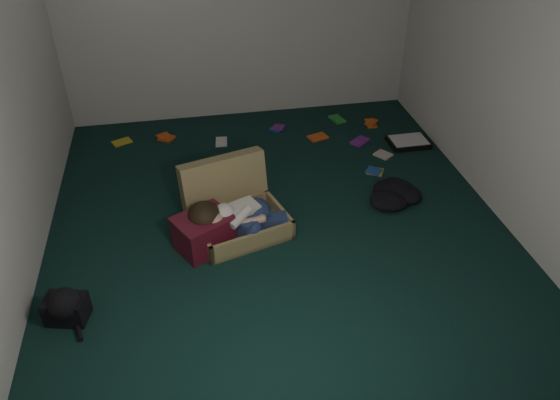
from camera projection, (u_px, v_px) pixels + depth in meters
name	position (u px, v px, depth m)	size (l,w,h in m)	color
floor	(277.00, 222.00, 4.92)	(4.50, 4.50, 0.00)	black
wall_back	(239.00, 5.00, 5.97)	(4.50, 4.50, 0.00)	silver
wall_front	(371.00, 296.00, 2.36)	(4.50, 4.50, 0.00)	silver
wall_right	(516.00, 69.00, 4.47)	(4.50, 4.50, 0.00)	silver
suitcase	(234.00, 208.00, 4.80)	(0.96, 0.94, 0.57)	#9F8B57
person	(237.00, 218.00, 4.61)	(0.87, 0.44, 0.36)	silver
maroon_bin	(204.00, 233.00, 4.55)	(0.57, 0.53, 0.31)	#561121
backpack	(66.00, 308.00, 3.92)	(0.36, 0.29, 0.22)	black
clothing_pile	(398.00, 195.00, 5.14)	(0.46, 0.37, 0.15)	black
paper_tray	(408.00, 142.00, 6.06)	(0.43, 0.33, 0.06)	black
book_scatter	(293.00, 139.00, 6.16)	(3.08, 1.38, 0.02)	gold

